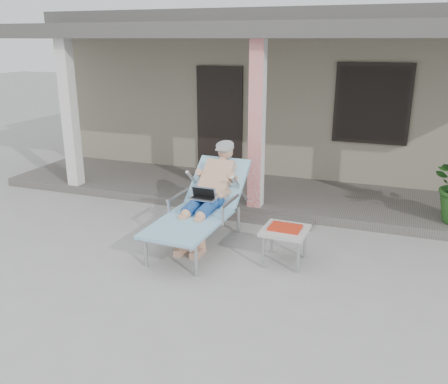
% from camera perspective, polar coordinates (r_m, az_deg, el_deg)
% --- Properties ---
extents(ground, '(60.00, 60.00, 0.00)m').
position_cam_1_polar(ground, '(5.99, -2.15, -9.43)').
color(ground, '#9E9E99').
rests_on(ground, ground).
extents(house, '(10.40, 5.40, 3.30)m').
position_cam_1_polar(house, '(11.64, 10.12, 12.31)').
color(house, gray).
rests_on(house, ground).
extents(porch_deck, '(10.00, 2.00, 0.15)m').
position_cam_1_polar(porch_deck, '(8.60, 5.36, -0.28)').
color(porch_deck, '#605B56').
rests_on(porch_deck, ground).
extents(porch_overhang, '(10.00, 2.30, 2.85)m').
position_cam_1_polar(porch_overhang, '(8.12, 5.84, 18.11)').
color(porch_overhang, silver).
rests_on(porch_overhang, porch_deck).
extents(porch_step, '(2.00, 0.30, 0.07)m').
position_cam_1_polar(porch_step, '(7.57, 3.11, -3.11)').
color(porch_step, '#605B56').
rests_on(porch_step, ground).
extents(lounger, '(0.87, 2.16, 1.39)m').
position_cam_1_polar(lounger, '(6.56, -2.32, 1.13)').
color(lounger, '#B7B7BC').
rests_on(lounger, ground).
extents(side_table, '(0.58, 0.58, 0.50)m').
position_cam_1_polar(side_table, '(6.06, 7.36, -4.81)').
color(side_table, '#BABBB5').
rests_on(side_table, ground).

